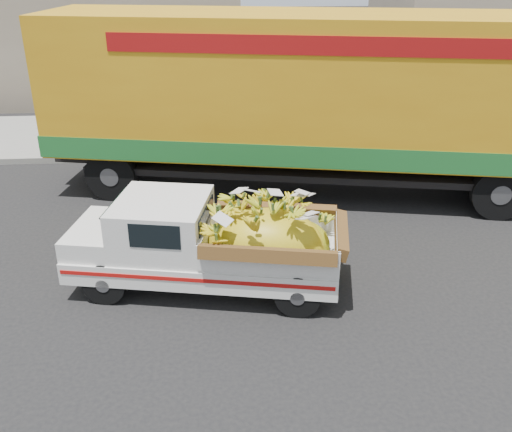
{
  "coord_description": "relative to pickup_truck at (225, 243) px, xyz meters",
  "views": [
    {
      "loc": [
        -0.01,
        -7.93,
        4.92
      ],
      "look_at": [
        0.64,
        0.39,
        1.02
      ],
      "focal_mm": 40.0,
      "sensor_mm": 36.0,
      "label": 1
    }
  ],
  "objects": [
    {
      "name": "curb",
      "position": [
        -0.12,
        6.32,
        -0.71
      ],
      "size": [
        60.0,
        0.25,
        0.15
      ],
      "primitive_type": "cube",
      "color": "gray",
      "rests_on": "ground"
    },
    {
      "name": "sidewalk",
      "position": [
        -0.12,
        8.42,
        -0.72
      ],
      "size": [
        60.0,
        4.0,
        0.14
      ],
      "primitive_type": "cube",
      "color": "gray",
      "rests_on": "ground"
    },
    {
      "name": "ground",
      "position": [
        -0.12,
        0.07,
        -0.79
      ],
      "size": [
        100.0,
        100.0,
        0.0
      ],
      "primitive_type": "plane",
      "color": "black",
      "rests_on": "ground"
    },
    {
      "name": "pickup_truck",
      "position": [
        0.0,
        0.0,
        0.0
      ],
      "size": [
        4.4,
        2.31,
        1.47
      ],
      "rotation": [
        0.0,
        0.0,
        -0.2
      ],
      "color": "black",
      "rests_on": "ground"
    },
    {
      "name": "semi_trailer",
      "position": [
        2.31,
        3.87,
        1.33
      ],
      "size": [
        12.09,
        4.83,
        3.8
      ],
      "rotation": [
        0.0,
        0.0,
        -0.2
      ],
      "color": "black",
      "rests_on": "ground"
    }
  ]
}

